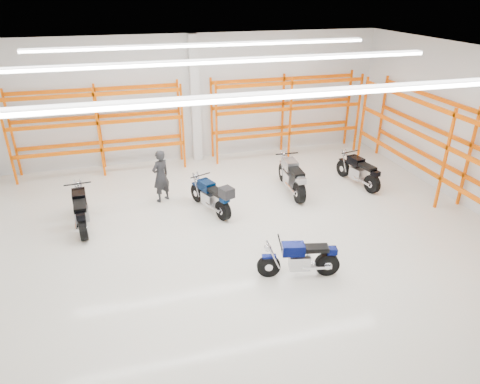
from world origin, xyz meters
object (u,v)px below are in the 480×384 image
object	(u,v)px
motorcycle_back_d	(359,172)
motorcycle_main	(302,259)
standing_man	(161,176)
motorcycle_back_a	(81,211)
motorcycle_back_c	(292,178)
motorcycle_back_b	(213,197)
structural_column	(195,100)

from	to	relation	value
motorcycle_back_d	motorcycle_main	bearing A→B (deg)	-132.61
motorcycle_main	standing_man	distance (m)	5.34
motorcycle_back_a	standing_man	xyz separation A→B (m)	(2.26, 1.06, 0.32)
motorcycle_back_c	motorcycle_main	bearing A→B (deg)	-108.65
motorcycle_main	motorcycle_back_d	bearing A→B (deg)	47.39
motorcycle_back_b	motorcycle_back_d	world-z (taller)	motorcycle_back_b
motorcycle_back_c	standing_man	xyz separation A→B (m)	(-4.01, 0.54, 0.29)
structural_column	motorcycle_main	bearing A→B (deg)	-83.02
motorcycle_back_a	structural_column	bearing A→B (deg)	47.27
motorcycle_back_b	standing_man	size ratio (longest dim) A/B	1.22
motorcycle_main	motorcycle_back_b	world-z (taller)	motorcycle_back_b
standing_man	motorcycle_back_c	bearing A→B (deg)	139.30
motorcycle_main	motorcycle_back_b	size ratio (longest dim) A/B	0.93
motorcycle_back_b	motorcycle_back_a	bearing A→B (deg)	178.05
motorcycle_main	motorcycle_back_a	xyz separation A→B (m)	(-4.89, 3.58, 0.06)
motorcycle_back_c	motorcycle_back_d	distance (m)	2.33
motorcycle_back_a	motorcycle_back_b	world-z (taller)	motorcycle_back_a
motorcycle_back_a	standing_man	bearing A→B (deg)	25.08
motorcycle_back_c	motorcycle_back_a	bearing A→B (deg)	-175.34
motorcycle_back_b	motorcycle_back_d	size ratio (longest dim) A/B	0.98
structural_column	motorcycle_back_c	bearing A→B (deg)	-57.98
motorcycle_back_c	motorcycle_back_d	bearing A→B (deg)	-1.48
motorcycle_back_b	motorcycle_back_d	distance (m)	5.05
motorcycle_back_d	motorcycle_back_a	bearing A→B (deg)	-177.00
motorcycle_back_b	standing_man	bearing A→B (deg)	138.40
motorcycle_main	motorcycle_back_d	size ratio (longest dim) A/B	0.92
motorcycle_main	motorcycle_back_c	xyz separation A→B (m)	(1.38, 4.09, 0.09)
motorcycle_back_c	motorcycle_back_b	bearing A→B (deg)	-166.73
motorcycle_back_c	motorcycle_back_d	xyz separation A→B (m)	(2.33, -0.06, -0.05)
motorcycle_main	motorcycle_back_c	bearing A→B (deg)	71.35
standing_man	structural_column	world-z (taller)	structural_column
motorcycle_main	motorcycle_back_d	distance (m)	5.48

